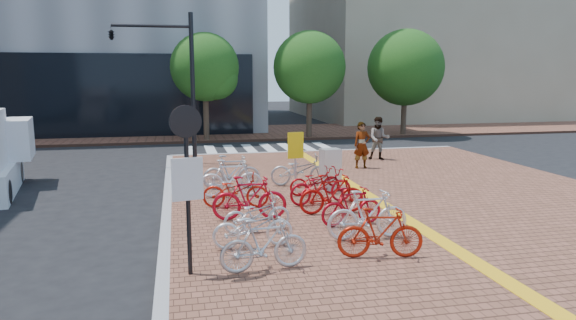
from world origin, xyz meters
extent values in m
plane|color=black|center=(0.00, 0.00, 0.00)|extent=(120.00, 120.00, 0.00)
cube|color=#F3AF15|center=(2.00, -5.00, 0.16)|extent=(0.40, 34.00, 0.01)
cube|color=gray|center=(3.00, 12.00, 0.08)|extent=(14.00, 0.25, 0.15)
cube|color=brown|center=(0.00, 21.00, 0.07)|extent=(70.00, 8.00, 0.15)
cube|color=gray|center=(18.00, 32.00, 9.00)|extent=(20.00, 18.00, 18.00)
cube|color=silver|center=(-3.00, 14.00, 0.01)|extent=(0.50, 4.00, 0.01)
cube|color=silver|center=(-2.00, 14.00, 0.01)|extent=(0.50, 4.00, 0.01)
cube|color=silver|center=(-1.00, 14.00, 0.01)|extent=(0.50, 4.00, 0.01)
cube|color=silver|center=(0.00, 14.00, 0.01)|extent=(0.50, 4.00, 0.01)
cube|color=silver|center=(1.00, 14.00, 0.01)|extent=(0.50, 4.00, 0.01)
cube|color=silver|center=(2.00, 14.00, 0.01)|extent=(0.50, 4.00, 0.01)
cube|color=silver|center=(3.00, 14.00, 0.01)|extent=(0.50, 4.00, 0.01)
cube|color=silver|center=(4.00, 14.00, 0.01)|extent=(0.50, 4.00, 0.01)
cylinder|color=#38281E|center=(-2.00, 17.50, 1.45)|extent=(0.32, 0.32, 2.60)
sphere|color=#194714|center=(-2.00, 17.50, 4.20)|extent=(3.80, 3.80, 3.80)
sphere|color=#194714|center=(-1.40, 17.20, 3.60)|extent=(2.40, 2.40, 2.40)
cylinder|color=#38281E|center=(4.00, 17.50, 1.45)|extent=(0.32, 0.32, 2.60)
sphere|color=#194714|center=(4.00, 17.50, 4.20)|extent=(4.20, 4.20, 4.20)
sphere|color=#194714|center=(4.60, 17.20, 3.60)|extent=(2.40, 2.40, 2.40)
cylinder|color=#38281E|center=(10.00, 17.50, 1.45)|extent=(0.32, 0.32, 2.60)
sphere|color=#194714|center=(10.00, 17.50, 4.20)|extent=(4.60, 4.60, 4.60)
sphere|color=#194714|center=(10.60, 17.20, 3.60)|extent=(2.40, 2.40, 2.40)
imported|color=silver|center=(-2.13, -2.64, 0.66)|extent=(1.73, 0.64, 1.02)
imported|color=silver|center=(-2.14, -1.30, 0.60)|extent=(1.74, 0.64, 0.91)
imported|color=silver|center=(-1.89, -0.20, 0.58)|extent=(1.71, 0.85, 0.86)
imported|color=red|center=(-1.92, 0.81, 0.72)|extent=(1.92, 0.68, 1.13)
imported|color=#B0190C|center=(-2.12, 2.10, 0.63)|extent=(1.91, 0.96, 0.96)
imported|color=white|center=(-2.12, 3.39, 0.72)|extent=(1.92, 0.58, 1.15)
imported|color=#A8A8AD|center=(-1.98, 4.47, 0.70)|extent=(1.85, 0.55, 1.11)
imported|color=#A71E0B|center=(0.25, -2.46, 0.67)|extent=(1.79, 0.81, 1.04)
imported|color=silver|center=(0.44, -1.29, 0.72)|extent=(1.88, 0.53, 1.13)
imported|color=#A30B1A|center=(0.44, -0.21, 0.63)|extent=(1.65, 0.65, 0.96)
imported|color=#A90F0C|center=(0.29, 0.92, 0.68)|extent=(1.77, 0.50, 1.07)
imported|color=#A60B17|center=(0.31, 2.02, 0.66)|extent=(2.04, 1.04, 1.02)
imported|color=#A20B0E|center=(0.42, 3.11, 0.58)|extent=(1.68, 0.75, 0.85)
imported|color=#A7A7AB|center=(0.31, 4.50, 0.67)|extent=(2.05, 0.95, 1.04)
imported|color=gray|center=(3.42, 7.10, 1.06)|extent=(0.67, 0.44, 1.82)
imported|color=#515766|center=(4.85, 8.86, 1.08)|extent=(1.09, 0.98, 1.85)
cube|color=silver|center=(1.10, 3.72, 0.81)|extent=(0.67, 0.53, 1.32)
cylinder|color=#B7B7BC|center=(-0.06, 3.68, 1.07)|extent=(0.08, 0.08, 1.83)
cube|color=yellow|center=(-0.06, 3.63, 1.62)|extent=(0.51, 0.12, 0.81)
cylinder|color=black|center=(-3.50, -2.52, 1.70)|extent=(0.10, 0.10, 3.09)
cylinder|color=black|center=(-3.50, -2.58, 2.98)|extent=(0.57, 0.17, 0.58)
cube|color=silver|center=(-3.50, -2.58, 1.95)|extent=(0.56, 0.17, 0.77)
cylinder|color=black|center=(-2.95, 9.62, 3.19)|extent=(0.18, 0.18, 6.08)
cylinder|color=black|center=(-4.47, 9.62, 5.67)|extent=(3.04, 0.12, 0.12)
imported|color=black|center=(-5.99, 9.62, 5.37)|extent=(0.27, 1.26, 0.51)
cylinder|color=black|center=(-9.18, 7.78, 0.36)|extent=(0.35, 0.76, 0.73)
cylinder|color=black|center=(-8.64, 4.49, 0.36)|extent=(0.35, 0.76, 0.73)
camera|label=1|loc=(-3.66, -11.71, 3.80)|focal=32.00mm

